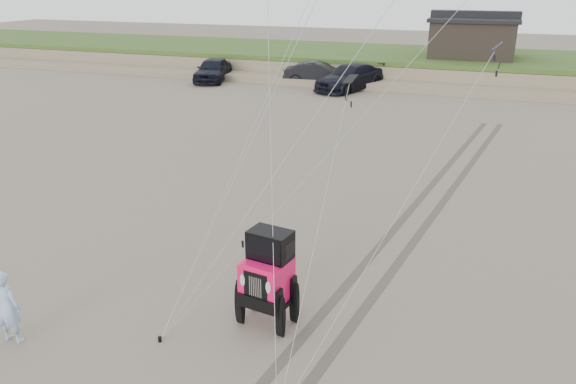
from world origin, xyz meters
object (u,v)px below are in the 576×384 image
man (7,307)px  truck_b (318,74)px  jeep (267,288)px  cabin (473,36)px  truck_a (213,70)px  truck_c (350,77)px

man → truck_b: bearing=-88.1°
jeep → man: bearing=-143.8°
truck_b → jeep: jeep is taller
truck_b → man: man is taller
cabin → man: bearing=-100.7°
cabin → truck_a: cabin is taller
truck_a → man: (10.95, -30.67, -0.03)m
truck_a → man: truck_a is taller
jeep → truck_a: bearing=128.4°
truck_c → jeep: jeep is taller
jeep → cabin: bearing=95.3°
truck_a → truck_b: (7.90, 1.31, -0.05)m
man → truck_c: bearing=-92.8°
truck_a → truck_c: 10.54m
truck_c → man: size_ratio=3.57×
truck_b → jeep: size_ratio=1.04×
truck_b → man: size_ratio=2.94×
truck_a → man: size_ratio=3.03×
truck_a → jeep: jeep is taller
cabin → truck_c: bearing=-136.2°
cabin → truck_b: size_ratio=1.29×
jeep → man: 5.49m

